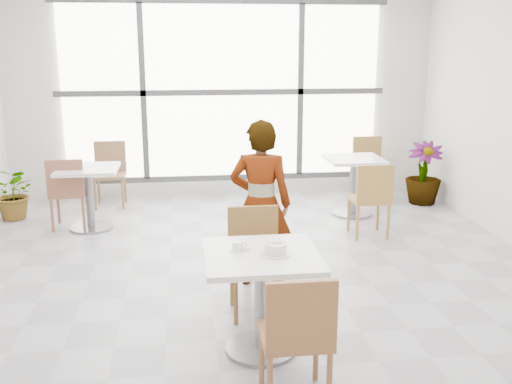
{
  "coord_description": "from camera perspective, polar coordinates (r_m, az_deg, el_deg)",
  "views": [
    {
      "loc": [
        -0.58,
        -4.91,
        2.18
      ],
      "look_at": [
        0.0,
        -0.3,
        1.0
      ],
      "focal_mm": 41.43,
      "sensor_mm": 36.0,
      "label": 1
    }
  ],
  "objects": [
    {
      "name": "chair_near",
      "position": [
        3.64,
        4.02,
        -13.31
      ],
      "size": [
        0.42,
        0.42,
        0.87
      ],
      "rotation": [
        0.0,
        0.0,
        3.14
      ],
      "color": "brown",
      "rests_on": "ground"
    },
    {
      "name": "main_table",
      "position": [
        4.23,
        0.51,
        -8.83
      ],
      "size": [
        0.8,
        0.8,
        0.75
      ],
      "color": "white",
      "rests_on": "ground"
    },
    {
      "name": "bg_chair_right_far",
      "position": [
        8.6,
        10.82,
        2.75
      ],
      "size": [
        0.42,
        0.42,
        0.87
      ],
      "color": "olive",
      "rests_on": "ground"
    },
    {
      "name": "coffee_cup",
      "position": [
        4.19,
        -1.74,
        -5.27
      ],
      "size": [
        0.16,
        0.13,
        0.07
      ],
      "color": "white",
      "rests_on": "main_table"
    },
    {
      "name": "bg_chair_left_far",
      "position": [
        8.29,
        -13.92,
        2.16
      ],
      "size": [
        0.42,
        0.42,
        0.87
      ],
      "color": "olive",
      "rests_on": "ground"
    },
    {
      "name": "oatmeal_bowl",
      "position": [
        4.11,
        1.9,
        -5.48
      ],
      "size": [
        0.21,
        0.21,
        0.1
      ],
      "color": "white",
      "rests_on": "main_table"
    },
    {
      "name": "floor",
      "position": [
        5.4,
        -0.4,
        -9.54
      ],
      "size": [
        7.0,
        7.0,
        0.0
      ],
      "primitive_type": "plane",
      "color": "#9E9EA5",
      "rests_on": "ground"
    },
    {
      "name": "bg_table_right",
      "position": [
        7.69,
        9.4,
        1.35
      ],
      "size": [
        0.7,
        0.7,
        0.75
      ],
      "color": "white",
      "rests_on": "ground"
    },
    {
      "name": "chair_far",
      "position": [
        4.87,
        -0.15,
        -5.9
      ],
      "size": [
        0.42,
        0.42,
        0.87
      ],
      "color": "brown",
      "rests_on": "ground"
    },
    {
      "name": "plant_left",
      "position": [
        8.02,
        -22.27,
        -0.1
      ],
      "size": [
        0.72,
        0.66,
        0.67
      ],
      "primitive_type": "imported",
      "rotation": [
        0.0,
        0.0,
        -0.25
      ],
      "color": "#477F38",
      "rests_on": "ground"
    },
    {
      "name": "bg_table_left",
      "position": [
        7.28,
        -15.82,
        0.26
      ],
      "size": [
        0.7,
        0.7,
        0.75
      ],
      "color": "silver",
      "rests_on": "ground"
    },
    {
      "name": "wall_front",
      "position": [
        1.67,
        14.01,
        -10.34
      ],
      "size": [
        6.0,
        0.0,
        6.0
      ],
      "primitive_type": "plane",
      "rotation": [
        -1.57,
        0.0,
        0.0
      ],
      "color": "silver",
      "rests_on": "ground"
    },
    {
      "name": "plant_right",
      "position": [
        8.45,
        15.88,
        1.77
      ],
      "size": [
        0.6,
        0.6,
        0.86
      ],
      "primitive_type": "imported",
      "rotation": [
        0.0,
        0.0,
        -0.3
      ],
      "color": "#528748",
      "rests_on": "ground"
    },
    {
      "name": "wall_back",
      "position": [
        8.45,
        -3.24,
        9.64
      ],
      "size": [
        6.0,
        0.0,
        6.0
      ],
      "primitive_type": "plane",
      "rotation": [
        1.57,
        0.0,
        0.0
      ],
      "color": "silver",
      "rests_on": "ground"
    },
    {
      "name": "bg_chair_right_near",
      "position": [
        6.8,
        11.08,
        -0.31
      ],
      "size": [
        0.42,
        0.42,
        0.87
      ],
      "rotation": [
        0.0,
        0.0,
        3.14
      ],
      "color": "#A4773A",
      "rests_on": "ground"
    },
    {
      "name": "window",
      "position": [
        8.39,
        -3.21,
        9.6
      ],
      "size": [
        4.6,
        0.07,
        2.52
      ],
      "color": "white",
      "rests_on": "ground"
    },
    {
      "name": "person",
      "position": [
        5.32,
        0.45,
        -1.16
      ],
      "size": [
        0.63,
        0.49,
        1.53
      ],
      "primitive_type": "imported",
      "rotation": [
        0.0,
        0.0,
        2.89
      ],
      "color": "black",
      "rests_on": "ground"
    },
    {
      "name": "bg_chair_left_near",
      "position": [
        7.31,
        -17.73,
        0.3
      ],
      "size": [
        0.42,
        0.42,
        0.87
      ],
      "rotation": [
        0.0,
        0.0,
        3.14
      ],
      "color": "brown",
      "rests_on": "ground"
    }
  ]
}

